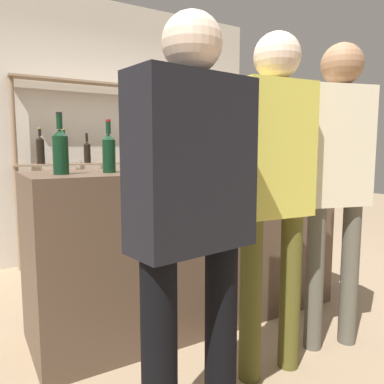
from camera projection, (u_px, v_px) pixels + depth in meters
ground_plane at (192, 316)px, 2.72m from camera, size 16.00×16.00×0.00m
bar_counter at (192, 244)px, 2.65m from camera, size 2.16×0.69×1.07m
back_wall at (103, 131)px, 4.20m from camera, size 3.76×0.12×2.80m
back_shelf at (107, 146)px, 4.06m from camera, size 1.91×0.18×1.90m
counter_bottle_0 at (109, 152)px, 2.20m from camera, size 0.08×0.08×0.31m
counter_bottle_1 at (60, 150)px, 2.05m from camera, size 0.08×0.08×0.34m
counter_bottle_2 at (144, 150)px, 2.19m from camera, size 0.08×0.08×0.34m
wine_glass at (182, 153)px, 2.30m from camera, size 0.08×0.08×0.15m
ice_bucket at (261, 154)px, 2.66m from camera, size 0.18×0.18×0.20m
cork_jar at (136, 160)px, 2.38m from camera, size 0.13×0.13×0.14m
customer_center at (274, 176)px, 1.92m from camera, size 0.42×0.23×1.78m
server_behind_counter at (169, 180)px, 3.47m from camera, size 0.41×0.20×1.56m
customer_right at (337, 168)px, 2.20m from camera, size 0.41×0.27×1.81m
customer_left at (192, 206)px, 1.43m from camera, size 0.52×0.28×1.71m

